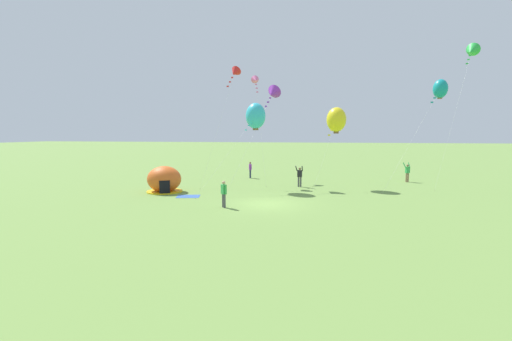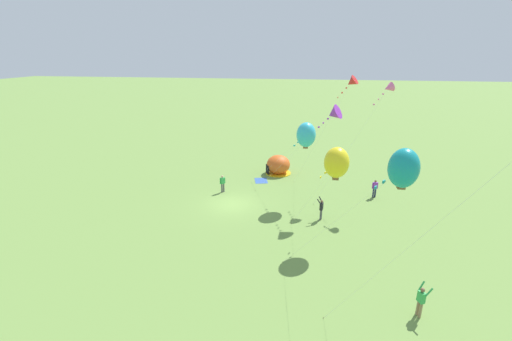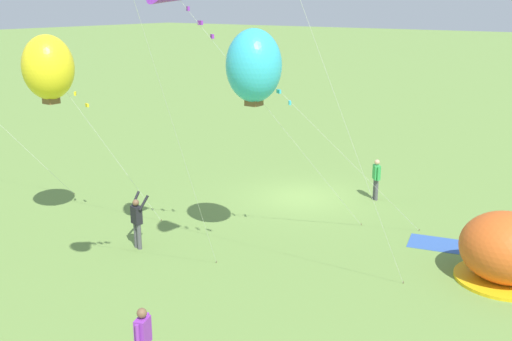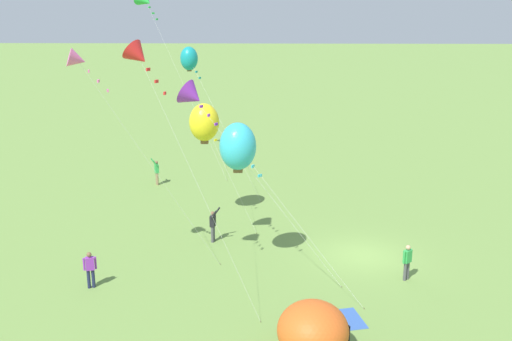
{
  "view_description": "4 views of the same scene",
  "coord_description": "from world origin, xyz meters",
  "px_view_note": "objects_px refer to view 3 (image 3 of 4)",
  "views": [
    {
      "loc": [
        3.21,
        -22.33,
        4.74
      ],
      "look_at": [
        -1.36,
        3.02,
        1.91
      ],
      "focal_mm": 24.0,
      "sensor_mm": 36.0,
      "label": 1
    },
    {
      "loc": [
        27.29,
        6.7,
        12.95
      ],
      "look_at": [
        0.87,
        2.29,
        3.64
      ],
      "focal_mm": 24.0,
      "sensor_mm": 36.0,
      "label": 2
    },
    {
      "loc": [
        -12.33,
        20.66,
        8.01
      ],
      "look_at": [
        -0.35,
        3.84,
        2.14
      ],
      "focal_mm": 42.0,
      "sensor_mm": 36.0,
      "label": 3
    },
    {
      "loc": [
        -28.05,
        4.81,
        12.54
      ],
      "look_at": [
        1.25,
        5.47,
        4.12
      ],
      "focal_mm": 42.0,
      "sensor_mm": 36.0,
      "label": 4
    }
  ],
  "objects_px": {
    "person_arms_raised": "(137,220)",
    "kite_cyan": "(254,66)",
    "person_strolling": "(376,177)",
    "person_near_tent": "(143,340)",
    "kite_yellow": "(48,68)",
    "popup_tent": "(506,249)"
  },
  "relations": [
    {
      "from": "person_strolling",
      "to": "kite_cyan",
      "type": "xyz_separation_m",
      "value": [
        0.65,
        7.79,
        5.19
      ]
    },
    {
      "from": "popup_tent",
      "to": "kite_yellow",
      "type": "bearing_deg",
      "value": 21.08
    },
    {
      "from": "person_strolling",
      "to": "kite_cyan",
      "type": "height_order",
      "value": "kite_cyan"
    },
    {
      "from": "person_near_tent",
      "to": "kite_cyan",
      "type": "distance_m",
      "value": 8.56
    },
    {
      "from": "popup_tent",
      "to": "person_strolling",
      "type": "distance_m",
      "value": 7.88
    },
    {
      "from": "person_arms_raised",
      "to": "kite_yellow",
      "type": "xyz_separation_m",
      "value": [
        3.07,
        0.68,
        4.89
      ]
    },
    {
      "from": "person_strolling",
      "to": "person_arms_raised",
      "type": "height_order",
      "value": "person_arms_raised"
    },
    {
      "from": "person_arms_raised",
      "to": "person_strolling",
      "type": "bearing_deg",
      "value": -114.8
    },
    {
      "from": "person_strolling",
      "to": "person_arms_raised",
      "type": "relative_size",
      "value": 0.91
    },
    {
      "from": "person_arms_raised",
      "to": "person_near_tent",
      "type": "bearing_deg",
      "value": 137.31
    },
    {
      "from": "person_arms_raised",
      "to": "kite_cyan",
      "type": "bearing_deg",
      "value": -156.99
    },
    {
      "from": "person_strolling",
      "to": "person_arms_raised",
      "type": "bearing_deg",
      "value": 65.2
    },
    {
      "from": "person_near_tent",
      "to": "kite_yellow",
      "type": "xyz_separation_m",
      "value": [
        8.5,
        -4.33,
        4.92
      ]
    },
    {
      "from": "person_arms_raised",
      "to": "kite_cyan",
      "type": "height_order",
      "value": "kite_cyan"
    },
    {
      "from": "person_strolling",
      "to": "person_near_tent",
      "type": "bearing_deg",
      "value": 94.44
    },
    {
      "from": "kite_yellow",
      "to": "kite_cyan",
      "type": "relative_size",
      "value": 0.96
    },
    {
      "from": "person_arms_raised",
      "to": "kite_cyan",
      "type": "distance_m",
      "value": 6.52
    },
    {
      "from": "popup_tent",
      "to": "person_strolling",
      "type": "bearing_deg",
      "value": -37.15
    },
    {
      "from": "person_strolling",
      "to": "person_near_tent",
      "type": "xyz_separation_m",
      "value": [
        -1.11,
        14.36,
        0.0
      ]
    },
    {
      "from": "person_strolling",
      "to": "kite_yellow",
      "type": "height_order",
      "value": "kite_yellow"
    },
    {
      "from": "person_near_tent",
      "to": "kite_yellow",
      "type": "distance_m",
      "value": 10.74
    },
    {
      "from": "popup_tent",
      "to": "person_near_tent",
      "type": "bearing_deg",
      "value": 61.72
    }
  ]
}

